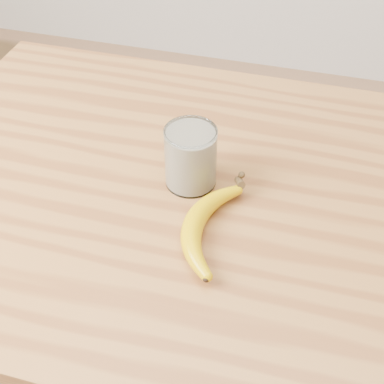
# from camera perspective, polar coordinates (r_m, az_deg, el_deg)

# --- Properties ---
(table) EXTENTS (1.20, 0.80, 0.90)m
(table) POSITION_cam_1_polar(r_m,az_deg,el_deg) (1.02, 2.71, -5.40)
(table) COLOR #915D2B
(table) RESTS_ON ground
(smoothie_glass) EXTENTS (0.09, 0.09, 0.11)m
(smoothie_glass) POSITION_cam_1_polar(r_m,az_deg,el_deg) (0.91, -0.15, 3.72)
(smoothie_glass) COLOR white
(smoothie_glass) RESTS_ON table
(banana) EXTENTS (0.11, 0.29, 0.03)m
(banana) POSITION_cam_1_polar(r_m,az_deg,el_deg) (0.85, 0.16, -3.34)
(banana) COLOR #C59900
(banana) RESTS_ON table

